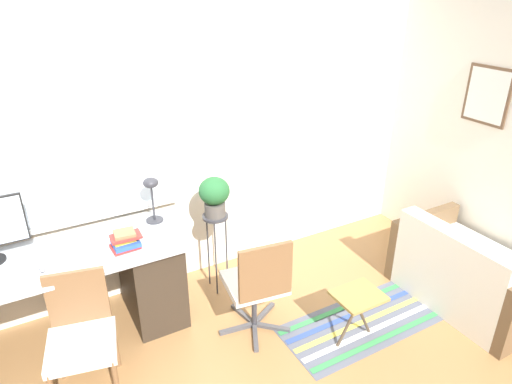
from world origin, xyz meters
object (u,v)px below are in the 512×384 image
desk_lamp (152,190)px  office_chair_swivel (258,284)px  desk_chair_wooden (81,334)px  folding_stool (358,300)px  potted_plant (214,195)px  mouse (42,269)px  couch_loveseat (469,275)px  book_stack (125,241)px  plant_stand (216,228)px

desk_lamp → office_chair_swivel: size_ratio=0.43×
desk_chair_wooden → office_chair_swivel: office_chair_swivel is taller
desk_lamp → folding_stool: size_ratio=0.86×
desk_chair_wooden → potted_plant: bearing=36.8°
desk_lamp → desk_chair_wooden: (-0.76, -0.69, -0.60)m
mouse → couch_loveseat: bearing=-17.8°
desk_lamp → couch_loveseat: (2.31, -1.35, -0.79)m
potted_plant → folding_stool: potted_plant is taller
book_stack → couch_loveseat: book_stack is taller
mouse → couch_loveseat: 3.40m
desk_chair_wooden → plant_stand: bearing=36.8°
book_stack → potted_plant: bearing=13.4°
plant_stand → potted_plant: (0.00, 0.00, 0.32)m
couch_loveseat → desk_chair_wooden: bearing=77.9°
desk_lamp → desk_chair_wooden: size_ratio=0.45×
mouse → potted_plant: bearing=8.4°
plant_stand → desk_chair_wooden: bearing=-155.3°
desk_lamp → book_stack: size_ratio=1.69×
office_chair_swivel → potted_plant: 0.84m
mouse → couch_loveseat: size_ratio=0.05×
plant_stand → couch_loveseat: bearing=-34.1°
couch_loveseat → potted_plant: size_ratio=3.49×
mouse → potted_plant: 1.41m
desk_chair_wooden → couch_loveseat: (3.07, -0.66, -0.19)m
plant_stand → folding_stool: 1.33m
potted_plant → couch_loveseat: bearing=-34.1°
book_stack → potted_plant: potted_plant is taller
mouse → folding_stool: bearing=-24.6°
book_stack → office_chair_swivel: book_stack is taller
office_chair_swivel → potted_plant: bearing=-79.6°
office_chair_swivel → couch_loveseat: office_chair_swivel is taller
couch_loveseat → potted_plant: bearing=55.9°
mouse → office_chair_swivel: size_ratio=0.07×
mouse → book_stack: (0.58, 0.01, 0.05)m
office_chair_swivel → couch_loveseat: 1.88m
potted_plant → folding_stool: size_ratio=0.79×
mouse → desk_chair_wooden: bearing=-70.0°
desk_chair_wooden → mouse: bearing=122.2°
book_stack → plant_stand: book_stack is taller
office_chair_swivel → folding_stool: (0.62, -0.45, -0.08)m
desk_lamp → book_stack: (-0.32, -0.31, -0.21)m
mouse → folding_stool: (2.03, -0.93, -0.40)m
office_chair_swivel → book_stack: bearing=-22.6°
office_chair_swivel → couch_loveseat: bearing=170.8°
plant_stand → folding_stool: plant_stand is taller
desk_lamp → plant_stand: 0.66m
plant_stand → book_stack: bearing=-166.6°
couch_loveseat → desk_lamp: bearing=59.8°
book_stack → office_chair_swivel: (0.84, -0.49, -0.37)m
mouse → office_chair_swivel: 1.53m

